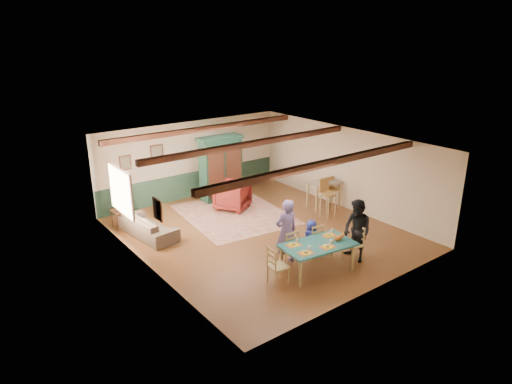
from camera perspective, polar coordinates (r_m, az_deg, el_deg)
floor at (r=13.43m, az=0.70°, el=-5.12°), size 8.00×8.00×0.00m
wall_back at (r=16.13m, az=-8.04°, el=4.02°), size 7.00×0.02×2.70m
wall_left at (r=11.26m, az=-13.50°, el=-3.18°), size 0.02×8.00×2.70m
wall_right at (r=15.23m, az=11.20°, el=2.92°), size 0.02×8.00×2.70m
ceiling at (r=12.55m, az=0.76°, el=6.17°), size 7.00×8.00×0.02m
wainscot_back at (r=16.38m, az=-7.86°, el=0.97°), size 6.95×0.03×0.90m
ceiling_beam_front at (r=10.91m, az=8.20°, el=3.45°), size 6.95×0.16×0.16m
ceiling_beam_mid at (r=12.88m, az=-0.34°, el=6.10°), size 6.95×0.16×0.16m
ceiling_beam_back at (r=15.00m, az=-6.36°, el=7.88°), size 6.95×0.16×0.16m
window_left at (r=12.69m, az=-16.61°, el=0.09°), size 0.06×1.60×1.30m
picture_left_wall at (r=10.61m, az=-12.19°, el=-2.16°), size 0.04×0.42×0.52m
picture_back_a at (r=15.43m, az=-12.27°, el=4.79°), size 0.45×0.04×0.55m
picture_back_b at (r=15.06m, az=-16.01°, el=3.53°), size 0.38×0.04×0.48m
dining_table at (r=11.32m, az=7.67°, el=-8.15°), size 1.88×1.19×0.74m
dining_chair_far_left at (r=11.57m, az=3.99°, el=-6.82°), size 0.46×0.48×0.94m
dining_chair_far_right at (r=11.99m, az=7.13°, el=-5.95°), size 0.46×0.48×0.94m
dining_chair_end_left at (r=10.68m, az=2.80°, el=-9.16°), size 0.48×0.46×0.94m
dining_chair_end_right at (r=11.94m, az=12.03°, el=-6.37°), size 0.48×0.46×0.94m
person_man at (r=11.47m, az=3.81°, el=-4.96°), size 0.66×0.48×1.70m
person_woman at (r=11.86m, az=12.50°, el=-4.75°), size 0.71×0.86×1.62m
person_child at (r=12.04m, az=6.91°, el=-5.70°), size 0.52×0.37×0.99m
cat at (r=11.36m, az=10.25°, el=-5.61°), size 0.37×0.18×0.18m
place_setting_near_left at (r=10.66m, az=6.25°, el=-7.36°), size 0.43×0.34×0.11m
place_setting_near_center at (r=11.01m, az=8.96°, el=-6.56°), size 0.43×0.34×0.11m
place_setting_far_left at (r=11.01m, az=4.73°, el=-6.38°), size 0.43×0.34×0.11m
place_setting_far_right at (r=11.61m, az=9.15°, el=-5.16°), size 0.43×0.34×0.11m
area_rug at (r=14.74m, az=-2.68°, el=-2.81°), size 3.40×3.91×0.01m
armoire at (r=15.85m, az=-4.43°, el=3.00°), size 1.59×0.67×2.23m
armchair at (r=15.09m, az=-2.98°, el=-0.43°), size 1.36×1.37×0.92m
sofa at (r=13.49m, az=-13.30°, el=-4.16°), size 1.05×2.14×0.60m
end_table at (r=14.32m, az=-16.59°, el=-3.17°), size 0.46×0.46×0.55m
table_lamp at (r=14.13m, az=-16.80°, el=-1.18°), size 0.28×0.28×0.51m
counter_table at (r=15.32m, az=8.46°, el=-0.33°), size 1.17×0.77×0.92m
bar_stool_left at (r=14.51m, az=9.00°, el=-0.80°), size 0.48×0.52×1.25m
bar_stool_right at (r=15.36m, az=9.59°, el=-0.10°), size 0.39×0.42×1.04m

